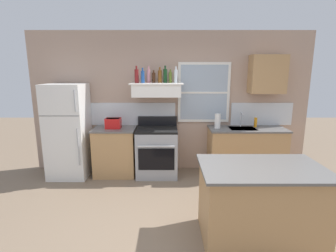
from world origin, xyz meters
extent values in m
plane|color=#7A6651|center=(0.00, 0.00, 0.00)|extent=(16.00, 16.00, 0.00)
cube|color=tan|center=(0.00, 2.23, 1.35)|extent=(5.40, 0.06, 2.70)
cube|color=silver|center=(-1.15, 2.19, 1.13)|extent=(2.50, 0.02, 0.44)
cube|color=silver|center=(1.80, 2.19, 1.13)|extent=(1.20, 0.02, 0.44)
cube|color=white|center=(0.65, 2.18, 1.55)|extent=(1.00, 0.04, 1.15)
cube|color=#9EADBC|center=(0.65, 2.17, 1.55)|extent=(0.90, 0.01, 1.05)
cube|color=white|center=(0.65, 2.16, 1.55)|extent=(0.90, 0.02, 0.04)
cube|color=white|center=(-1.90, 1.84, 0.87)|extent=(0.70, 0.68, 1.74)
cube|color=#333333|center=(-1.90, 1.50, 1.21)|extent=(0.69, 0.00, 0.01)
cylinder|color=#A5A8AD|center=(-1.60, 1.47, 0.67)|extent=(0.02, 0.02, 0.67)
cylinder|color=#A5A8AD|center=(-1.60, 1.47, 1.47)|extent=(0.02, 0.02, 0.37)
cube|color=tan|center=(-1.05, 1.90, 0.44)|extent=(0.76, 0.60, 0.88)
cube|color=#605E5B|center=(-1.05, 1.90, 0.90)|extent=(0.79, 0.63, 0.03)
cube|color=red|center=(-1.06, 1.88, 1.01)|extent=(0.28, 0.20, 0.19)
cube|color=black|center=(-1.06, 1.88, 1.09)|extent=(0.24, 0.16, 0.01)
cube|color=black|center=(-1.21, 1.88, 1.04)|extent=(0.02, 0.03, 0.02)
cube|color=#9EA0A5|center=(-0.25, 1.86, 0.43)|extent=(0.76, 0.64, 0.87)
cube|color=black|center=(-0.25, 1.86, 0.89)|extent=(0.76, 0.64, 0.04)
cube|color=black|center=(-0.25, 2.15, 1.00)|extent=(0.76, 0.06, 0.18)
cube|color=black|center=(-0.25, 1.54, 0.42)|extent=(0.65, 0.01, 0.40)
cylinder|color=silver|center=(-0.25, 1.50, 0.67)|extent=(0.65, 0.03, 0.03)
cube|color=white|center=(-0.25, 1.96, 1.61)|extent=(0.88, 0.48, 0.22)
cube|color=#262628|center=(-0.25, 1.74, 1.53)|extent=(0.75, 0.02, 0.04)
cube|color=white|center=(-0.25, 1.96, 1.73)|extent=(0.96, 0.52, 0.02)
cylinder|color=maroon|center=(-0.61, 1.92, 1.87)|extent=(0.07, 0.07, 0.24)
cylinder|color=maroon|center=(-0.61, 1.92, 2.02)|extent=(0.03, 0.03, 0.06)
cylinder|color=#1E478C|center=(-0.50, 1.90, 1.85)|extent=(0.07, 0.07, 0.22)
cylinder|color=#1E478C|center=(-0.50, 1.90, 1.99)|extent=(0.03, 0.03, 0.05)
cylinder|color=#C67F84|center=(-0.40, 2.02, 1.87)|extent=(0.07, 0.07, 0.24)
cylinder|color=#C67F84|center=(-0.40, 2.02, 2.02)|extent=(0.03, 0.03, 0.06)
cylinder|color=#381E0F|center=(-0.31, 1.98, 1.84)|extent=(0.06, 0.06, 0.18)
cylinder|color=#381E0F|center=(-0.31, 1.98, 1.95)|extent=(0.03, 0.03, 0.05)
cylinder|color=brown|center=(-0.19, 1.98, 1.86)|extent=(0.07, 0.07, 0.23)
cylinder|color=brown|center=(-0.19, 1.98, 2.00)|extent=(0.03, 0.03, 0.06)
cylinder|color=#143819|center=(-0.09, 1.99, 1.87)|extent=(0.07, 0.07, 0.25)
cylinder|color=#143819|center=(-0.09, 1.99, 2.02)|extent=(0.03, 0.03, 0.06)
cylinder|color=#4C601E|center=(0.00, 2.00, 1.84)|extent=(0.06, 0.06, 0.19)
cylinder|color=#4C601E|center=(0.00, 2.00, 1.96)|extent=(0.03, 0.03, 0.05)
cylinder|color=silver|center=(0.10, 1.99, 1.86)|extent=(0.06, 0.06, 0.24)
cylinder|color=silver|center=(0.10, 1.99, 2.01)|extent=(0.03, 0.03, 0.06)
cube|color=tan|center=(1.45, 1.90, 0.44)|extent=(1.40, 0.60, 0.88)
cube|color=#605E5B|center=(1.45, 1.90, 0.90)|extent=(1.43, 0.63, 0.03)
cube|color=#B7BABC|center=(1.35, 1.88, 0.90)|extent=(0.48, 0.36, 0.01)
cylinder|color=silver|center=(1.35, 2.02, 1.05)|extent=(0.03, 0.03, 0.28)
cylinder|color=silver|center=(1.35, 1.94, 1.17)|extent=(0.02, 0.16, 0.02)
cylinder|color=white|center=(0.88, 1.90, 1.04)|extent=(0.11, 0.11, 0.27)
cylinder|color=orange|center=(1.63, 2.00, 1.00)|extent=(0.06, 0.06, 0.18)
cube|color=tan|center=(1.03, -0.10, 0.44)|extent=(1.32, 0.82, 0.88)
cube|color=#605E5B|center=(1.03, -0.10, 0.90)|extent=(1.40, 0.90, 0.03)
cube|color=tan|center=(1.80, 2.04, 1.90)|extent=(0.64, 0.32, 0.70)
camera|label=1|loc=(-0.04, -2.87, 1.98)|focal=27.83mm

